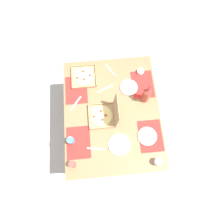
{
  "coord_description": "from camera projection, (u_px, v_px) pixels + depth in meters",
  "views": [
    {
      "loc": [
        0.69,
        -0.06,
        2.9
      ],
      "look_at": [
        0.0,
        0.0,
        0.77
      ],
      "focal_mm": 31.32,
      "sensor_mm": 36.0,
      "label": 1
    }
  ],
  "objects": [
    {
      "name": "plate_far_right",
      "position": [
        147.0,
        136.0,
        2.14
      ],
      "size": [
        0.21,
        0.21,
        0.03
      ],
      "color": "white",
      "rests_on": "dining_table"
    },
    {
      "name": "placemat_far_right",
      "position": [
        151.0,
        136.0,
        2.15
      ],
      "size": [
        0.36,
        0.26,
        0.0
      ],
      "primitive_type": "cube",
      "color": "red",
      "rests_on": "dining_table"
    },
    {
      "name": "cup_dark",
      "position": [
        72.0,
        164.0,
        2.01
      ],
      "size": [
        0.07,
        0.07,
        0.1
      ],
      "primitive_type": "cylinder",
      "color": "#BF4742",
      "rests_on": "dining_table"
    },
    {
      "name": "fork_by_near_left",
      "position": [
        110.0,
        70.0,
        2.4
      ],
      "size": [
        0.17,
        0.12,
        0.0
      ],
      "primitive_type": "cube",
      "rotation": [
        0.0,
        0.0,
        3.71
      ],
      "color": "#B7B7BC",
      "rests_on": "dining_table"
    },
    {
      "name": "soda_bottle",
      "position": [
        146.0,
        95.0,
        2.16
      ],
      "size": [
        0.09,
        0.09,
        0.32
      ],
      "color": "#B2382D",
      "rests_on": "dining_table"
    },
    {
      "name": "pizza_box_edge_far",
      "position": [
        105.0,
        115.0,
        2.18
      ],
      "size": [
        0.29,
        0.33,
        0.32
      ],
      "color": "tan",
      "rests_on": "dining_table"
    },
    {
      "name": "placemat_near_right",
      "position": [
        78.0,
        142.0,
        2.13
      ],
      "size": [
        0.36,
        0.26,
        0.0
      ],
      "primitive_type": "cube",
      "color": "red",
      "rests_on": "dining_table"
    },
    {
      "name": "dining_table",
      "position": [
        112.0,
        115.0,
        2.34
      ],
      "size": [
        1.4,
        1.1,
        0.77
      ],
      "color": "#3F3328",
      "rests_on": "ground_plane"
    },
    {
      "name": "knife_by_near_right",
      "position": [
        76.0,
        103.0,
        2.27
      ],
      "size": [
        0.18,
        0.14,
        0.0
      ],
      "primitive_type": "cube",
      "rotation": [
        0.0,
        0.0,
        2.47
      ],
      "color": "#B7B7BC",
      "rests_on": "dining_table"
    },
    {
      "name": "knife_by_far_right",
      "position": [
        105.0,
        89.0,
        2.33
      ],
      "size": [
        0.1,
        0.2,
        0.0
      ],
      "primitive_type": "cube",
      "rotation": [
        0.0,
        0.0,
        5.1
      ],
      "color": "#B7B7BC",
      "rests_on": "dining_table"
    },
    {
      "name": "placemat_far_left",
      "position": [
        143.0,
        84.0,
        2.35
      ],
      "size": [
        0.36,
        0.26,
        0.0
      ],
      "primitive_type": "cube",
      "color": "red",
      "rests_on": "dining_table"
    },
    {
      "name": "cup_spare",
      "position": [
        71.0,
        141.0,
        2.08
      ],
      "size": [
        0.08,
        0.08,
        0.1
      ],
      "primitive_type": "cylinder",
      "color": "teal",
      "rests_on": "dining_table"
    },
    {
      "name": "plate_near_right",
      "position": [
        119.0,
        145.0,
        2.11
      ],
      "size": [
        0.24,
        0.24,
        0.03
      ],
      "color": "white",
      "rests_on": "dining_table"
    },
    {
      "name": "pizza_box_center",
      "position": [
        84.0,
        77.0,
        2.36
      ],
      "size": [
        0.3,
        0.3,
        0.04
      ],
      "color": "tan",
      "rests_on": "dining_table"
    },
    {
      "name": "cup_red",
      "position": [
        158.0,
        162.0,
        2.02
      ],
      "size": [
        0.08,
        0.08,
        0.09
      ],
      "primitive_type": "cylinder",
      "color": "silver",
      "rests_on": "dining_table"
    },
    {
      "name": "ground_plane",
      "position": [
        112.0,
        128.0,
        2.97
      ],
      "size": [
        6.0,
        6.0,
        0.0
      ],
      "primitive_type": "plane",
      "color": "beige"
    },
    {
      "name": "fork_by_far_left",
      "position": [
        96.0,
        149.0,
        2.11
      ],
      "size": [
        0.05,
        0.19,
        0.0
      ],
      "primitive_type": "cube",
      "rotation": [
        0.0,
        0.0,
        4.56
      ],
      "color": "#B7B7BC",
      "rests_on": "dining_table"
    },
    {
      "name": "placemat_near_left",
      "position": [
        76.0,
        90.0,
        2.32
      ],
      "size": [
        0.36,
        0.26,
        0.0
      ],
      "primitive_type": "cube",
      "color": "red",
      "rests_on": "dining_table"
    },
    {
      "name": "plate_middle",
      "position": [
        129.0,
        88.0,
        2.32
      ],
      "size": [
        0.21,
        0.21,
        0.03
      ],
      "color": "white",
      "rests_on": "dining_table"
    },
    {
      "name": "condiment_bowl",
      "position": [
        141.0,
        72.0,
        2.38
      ],
      "size": [
        0.08,
        0.08,
        0.04
      ],
      "primitive_type": "cylinder",
      "color": "white",
      "rests_on": "dining_table"
    }
  ]
}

